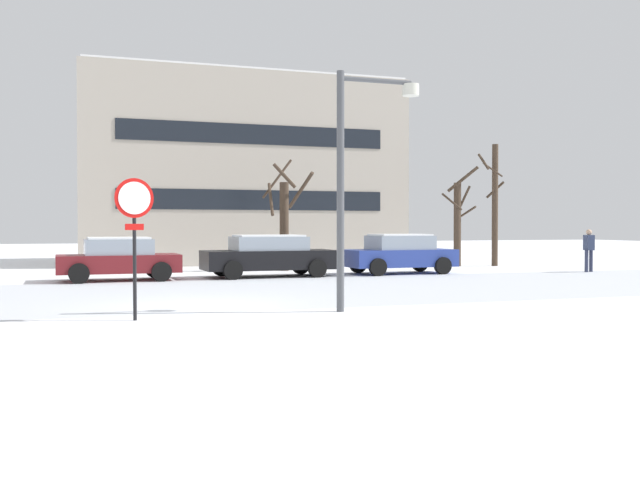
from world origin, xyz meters
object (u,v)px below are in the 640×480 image
parked_car_maroon (119,259)px  parked_car_blue (400,254)px  street_lamp (357,162)px  stop_sign (134,220)px  parked_car_black (269,255)px  pedestrian_crossing (589,247)px

parked_car_maroon → parked_car_blue: parked_car_blue is taller
street_lamp → parked_car_maroon: size_ratio=1.28×
stop_sign → parked_car_blue: size_ratio=0.66×
parked_car_maroon → parked_car_black: bearing=1.1°
parked_car_black → street_lamp: bearing=-94.1°
parked_car_black → parked_car_blue: parked_car_blue is taller
street_lamp → parked_car_maroon: (-4.35, 10.20, -2.41)m
parked_car_maroon → stop_sign: bearing=-91.1°
parked_car_maroon → pedestrian_crossing: (17.54, -1.33, 0.24)m
parked_car_maroon → parked_car_black: 5.09m
street_lamp → parked_car_black: size_ratio=1.08×
parked_car_maroon → parked_car_blue: 10.18m
street_lamp → parked_car_blue: 12.11m
stop_sign → street_lamp: bearing=-0.0°
stop_sign → street_lamp: 4.72m
street_lamp → parked_car_blue: size_ratio=1.22×
street_lamp → pedestrian_crossing: size_ratio=3.03×
parked_car_maroon → pedestrian_crossing: pedestrian_crossing is taller
parked_car_blue → pedestrian_crossing: (7.36, -1.48, 0.21)m
stop_sign → parked_car_maroon: bearing=88.9°
parked_car_black → pedestrian_crossing: 12.54m
street_lamp → parked_car_black: (0.74, 10.29, -2.38)m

